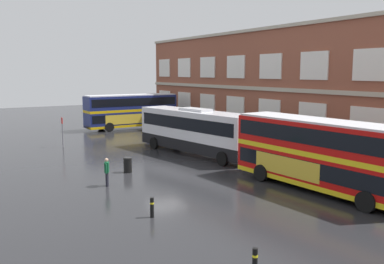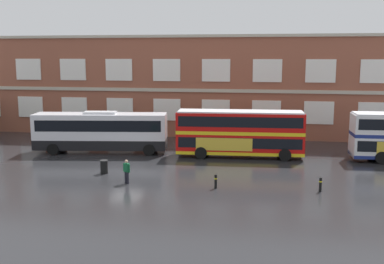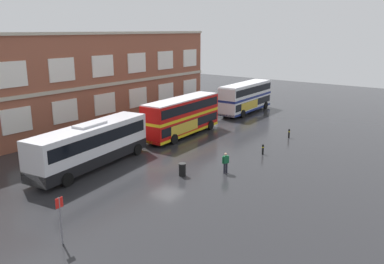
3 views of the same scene
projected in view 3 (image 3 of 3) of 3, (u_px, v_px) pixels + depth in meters
name	position (u px, v px, depth m)	size (l,w,h in m)	color
ground_plane	(149.00, 162.00, 34.59)	(120.00, 120.00, 0.00)	#232326
brick_terminal_building	(18.00, 88.00, 40.64)	(53.36, 8.19, 10.98)	brown
double_decker_middle	(182.00, 116.00, 42.68)	(11.14, 3.37, 4.07)	red
double_decker_far	(246.00, 97.00, 54.61)	(11.10, 3.24, 4.07)	silver
touring_coach	(91.00, 145.00, 32.73)	(12.25, 4.30, 3.80)	silver
waiting_passenger	(226.00, 162.00, 31.61)	(0.61, 0.40, 1.70)	black
bus_stand_flag	(60.00, 216.00, 20.91)	(0.44, 0.10, 2.70)	slate
station_litter_bin	(182.00, 169.00, 31.14)	(0.60, 0.60, 1.03)	black
safety_bollard_west	(289.00, 133.00, 42.06)	(0.19, 0.19, 0.95)	black
safety_bollard_east	(263.00, 149.00, 36.50)	(0.19, 0.19, 0.95)	black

